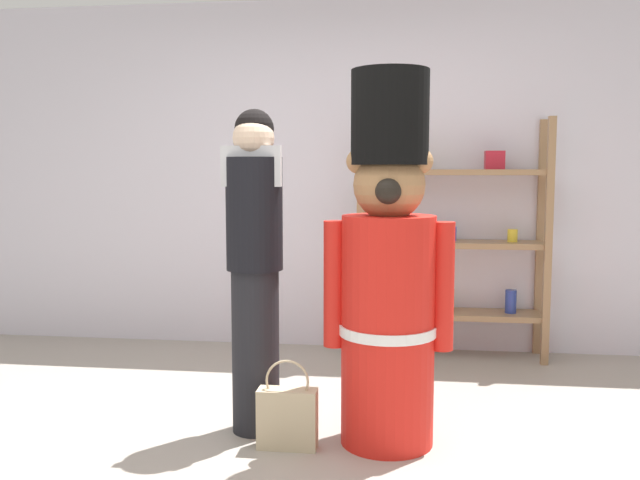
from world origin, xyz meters
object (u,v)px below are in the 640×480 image
teddy_bear_guard (388,276)px  shopping_bag (287,417)px  merchandise_shelf (451,240)px  person_shopper (255,261)px

teddy_bear_guard → shopping_bag: size_ratio=4.14×
merchandise_shelf → shopping_bag: bearing=-116.4°
teddy_bear_guard → shopping_bag: 0.84m
merchandise_shelf → teddy_bear_guard: 1.69m
teddy_bear_guard → shopping_bag: (-0.47, -0.13, -0.68)m
merchandise_shelf → teddy_bear_guard: bearing=-103.8°
shopping_bag → teddy_bear_guard: bearing=15.6°
shopping_bag → merchandise_shelf: bearing=63.6°
person_shopper → merchandise_shelf: bearing=55.5°
teddy_bear_guard → merchandise_shelf: bearing=76.2°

